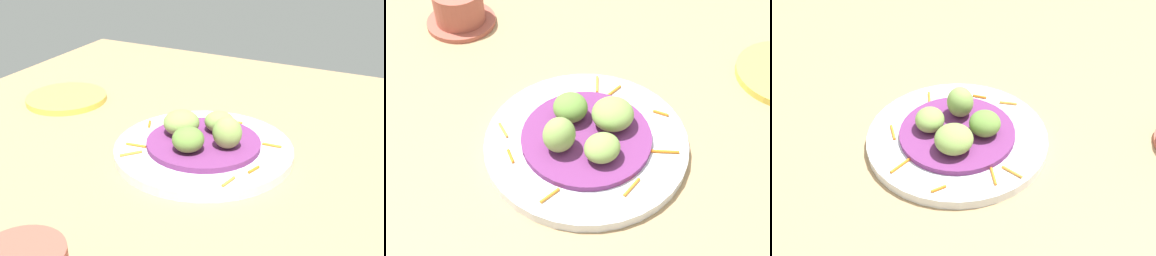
{
  "view_description": "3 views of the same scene",
  "coord_description": "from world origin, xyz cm",
  "views": [
    {
      "loc": [
        54.78,
        27.58,
        37.59
      ],
      "look_at": [
        -5.7,
        -2.61,
        6.14
      ],
      "focal_mm": 46.53,
      "sensor_mm": 36.0,
      "label": 1
    },
    {
      "loc": [
        -43.8,
        31.44,
        56.97
      ],
      "look_at": [
        -4.52,
        -0.59,
        4.74
      ],
      "focal_mm": 51.7,
      "sensor_mm": 36.0,
      "label": 2
    },
    {
      "loc": [
        -6.93,
        -64.38,
        57.44
      ],
      "look_at": [
        -4.98,
        -0.53,
        4.67
      ],
      "focal_mm": 52.27,
      "sensor_mm": 36.0,
      "label": 3
    }
  ],
  "objects": [
    {
      "name": "main_plate",
      "position": [
        -5.99,
        -0.82,
        2.73
      ],
      "size": [
        27.05,
        27.05,
        1.46
      ],
      "primitive_type": "cylinder",
      "color": "silver",
      "rests_on": "table_surface"
    },
    {
      "name": "terracotta_bowl",
      "position": [
        29.26,
        -2.63,
        4.83
      ],
      "size": [
        11.55,
        11.55,
        6.24
      ],
      "color": "#A85142",
      "rests_on": "table_surface"
    },
    {
      "name": "guac_scoop_left",
      "position": [
        -10.01,
        -0.27,
        5.96
      ],
      "size": [
        4.41,
        4.81,
        3.26
      ],
      "primitive_type": "ellipsoid",
      "rotation": [
        0.0,
        0.0,
        3.13
      ],
      "color": "#84A851",
      "rests_on": "cabbage_bed"
    },
    {
      "name": "guac_scoop_right",
      "position": [
        -1.96,
        -1.37,
        6.14
      ],
      "size": [
        6.58,
        6.59,
        3.62
      ],
      "primitive_type": "ellipsoid",
      "rotation": [
        0.0,
        0.0,
        2.29
      ],
      "color": "olive",
      "rests_on": "cabbage_bed"
    },
    {
      "name": "guac_scoop_center",
      "position": [
        -6.54,
        -4.84,
        6.24
      ],
      "size": [
        7.84,
        7.84,
        3.81
      ],
      "primitive_type": "ellipsoid",
      "rotation": [
        0.0,
        0.0,
        0.88
      ],
      "color": "#84A851",
      "rests_on": "cabbage_bed"
    },
    {
      "name": "cabbage_bed",
      "position": [
        -5.99,
        -0.82,
        3.89
      ],
      "size": [
        17.24,
        17.24,
        0.87
      ],
      "primitive_type": "cylinder",
      "color": "#702D6B",
      "rests_on": "main_plate"
    },
    {
      "name": "table_surface",
      "position": [
        0.0,
        0.0,
        1.0
      ],
      "size": [
        110.0,
        110.0,
        2.0
      ],
      "primitive_type": "cube",
      "color": "tan",
      "rests_on": "ground"
    },
    {
      "name": "carrot_garnish",
      "position": [
        -6.34,
        -2.16,
        3.66
      ],
      "size": [
        19.94,
        22.65,
        0.4
      ],
      "color": "orange",
      "rests_on": "main_plate"
    },
    {
      "name": "guac_scoop_back",
      "position": [
        -5.44,
        3.2,
        6.71
      ],
      "size": [
        4.61,
        4.85,
        4.77
      ],
      "primitive_type": "ellipsoid",
      "rotation": [
        0.0,
        0.0,
        3.29
      ],
      "color": "#84A851",
      "rests_on": "cabbage_bed"
    }
  ]
}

